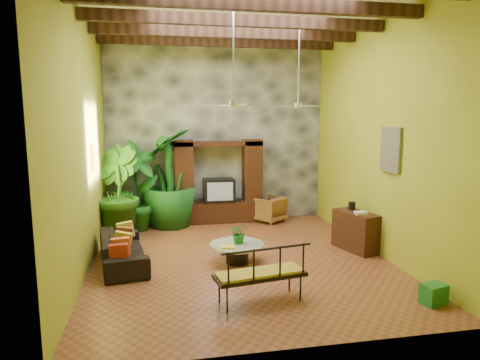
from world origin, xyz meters
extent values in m
plane|color=brown|center=(0.00, 0.00, 0.00)|extent=(7.00, 7.00, 0.00)
cube|color=silver|center=(0.00, 0.00, 5.00)|extent=(6.00, 7.00, 0.02)
cube|color=olive|center=(0.00, 3.50, 2.50)|extent=(6.00, 0.02, 5.00)
cube|color=olive|center=(-3.00, 0.00, 2.50)|extent=(0.02, 7.00, 5.00)
cube|color=olive|center=(3.00, 0.00, 2.50)|extent=(0.02, 7.00, 5.00)
cube|color=#393B41|center=(0.00, 3.44, 2.50)|extent=(5.98, 0.10, 4.98)
cube|color=#391C12|center=(0.00, -1.30, 4.78)|extent=(5.95, 0.16, 0.22)
cube|color=#391C12|center=(0.00, 0.00, 4.78)|extent=(5.95, 0.16, 0.22)
cube|color=#391C12|center=(0.00, 1.30, 4.78)|extent=(5.95, 0.16, 0.22)
cube|color=#391C12|center=(0.00, 2.60, 4.78)|extent=(5.95, 0.16, 0.22)
cube|color=black|center=(0.00, 3.14, 0.30)|extent=(2.40, 0.50, 0.60)
cube|color=black|center=(-0.95, 3.14, 1.30)|extent=(0.50, 0.48, 2.00)
cube|color=black|center=(0.95, 3.14, 1.30)|extent=(0.50, 0.48, 2.00)
cube|color=black|center=(0.00, 3.14, 2.20)|extent=(2.40, 0.48, 0.12)
cube|color=black|center=(0.00, 3.12, 0.92)|extent=(0.85, 0.52, 0.62)
cube|color=#8C99A8|center=(0.00, 2.85, 0.92)|extent=(0.70, 0.02, 0.50)
cylinder|color=silver|center=(-0.20, -0.40, 4.10)|extent=(0.04, 0.04, 1.80)
cylinder|color=silver|center=(-0.20, -0.40, 3.20)|extent=(0.18, 0.18, 0.12)
cube|color=silver|center=(0.15, -0.31, 3.18)|extent=(0.58, 0.26, 0.01)
cube|color=silver|center=(-0.29, -0.05, 3.18)|extent=(0.26, 0.58, 0.01)
cube|color=silver|center=(-0.55, -0.49, 3.18)|extent=(0.58, 0.26, 0.01)
cube|color=silver|center=(-0.11, -0.75, 3.18)|extent=(0.26, 0.58, 0.01)
cylinder|color=silver|center=(1.60, 1.20, 4.10)|extent=(0.04, 0.04, 1.80)
cylinder|color=silver|center=(1.60, 1.20, 3.20)|extent=(0.18, 0.18, 0.12)
cube|color=silver|center=(1.95, 1.29, 3.18)|extent=(0.58, 0.26, 0.01)
cube|color=silver|center=(1.51, 1.55, 3.18)|extent=(0.26, 0.58, 0.01)
cube|color=silver|center=(1.25, 1.11, 3.18)|extent=(0.58, 0.26, 0.01)
cube|color=silver|center=(1.69, 0.85, 3.18)|extent=(0.26, 0.58, 0.01)
cube|color=gold|center=(-2.96, 1.00, 2.10)|extent=(0.06, 0.32, 0.55)
cube|color=#215279|center=(2.96, -0.60, 2.30)|extent=(0.06, 0.70, 0.90)
imported|color=black|center=(-2.37, 0.14, 0.31)|extent=(1.13, 2.20, 0.61)
imported|color=brown|center=(1.39, 2.93, 0.36)|extent=(1.08, 1.08, 0.71)
imported|color=#1C6B1C|center=(-2.19, 2.67, 1.18)|extent=(1.49, 1.34, 2.35)
imported|color=#2A641A|center=(-2.65, 2.13, 1.13)|extent=(1.44, 1.55, 2.26)
imported|color=#17571D|center=(-1.35, 2.95, 1.31)|extent=(1.87, 1.87, 2.63)
cylinder|color=black|center=(-0.09, -0.19, 0.18)|extent=(0.46, 0.46, 0.36)
cylinder|color=silver|center=(-0.09, -0.19, 0.38)|extent=(1.10, 1.10, 0.04)
imported|color=#1C671B|center=(-0.05, -0.14, 0.62)|extent=(0.48, 0.46, 0.43)
cube|color=yellow|center=(-0.33, -0.41, 0.42)|extent=(0.30, 0.23, 0.03)
cube|color=black|center=(-0.06, -2.05, 0.45)|extent=(1.54, 0.74, 0.06)
cube|color=gold|center=(-0.06, -2.05, 0.49)|extent=(1.46, 0.67, 0.06)
cube|color=black|center=(-0.06, -2.32, 0.72)|extent=(1.47, 0.29, 0.54)
cube|color=#3C2413|center=(2.65, 0.13, 0.43)|extent=(0.77, 1.17, 0.86)
cube|color=#1B6526|center=(2.65, -2.65, 0.16)|extent=(0.43, 0.36, 0.33)
camera|label=1|loc=(-1.62, -8.42, 3.04)|focal=32.00mm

